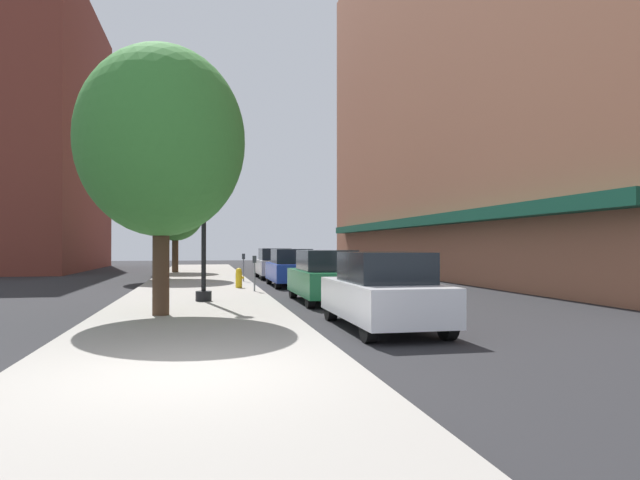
# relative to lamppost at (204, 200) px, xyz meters

# --- Properties ---
(ground_plane) EXTENTS (90.00, 90.00, 0.00)m
(ground_plane) POSITION_rel_lamppost_xyz_m (3.78, 8.17, -3.20)
(ground_plane) COLOR #232326
(sidewalk_slab) EXTENTS (4.80, 50.00, 0.12)m
(sidewalk_slab) POSITION_rel_lamppost_xyz_m (-0.22, 9.17, -3.14)
(sidewalk_slab) COLOR gray
(sidewalk_slab) RESTS_ON ground
(building_right_brick) EXTENTS (6.80, 40.00, 23.87)m
(building_right_brick) POSITION_rel_lamppost_xyz_m (14.77, 12.17, 8.71)
(building_right_brick) COLOR #9E6047
(building_right_brick) RESTS_ON ground
(building_far_background) EXTENTS (6.80, 18.00, 19.70)m
(building_far_background) POSITION_rel_lamppost_xyz_m (-11.23, 27.17, 6.62)
(building_far_background) COLOR brown
(building_far_background) RESTS_ON ground
(lamppost) EXTENTS (0.48, 0.48, 5.90)m
(lamppost) POSITION_rel_lamppost_xyz_m (0.00, 0.00, 0.00)
(lamppost) COLOR black
(lamppost) RESTS_ON sidewalk_slab
(fire_hydrant) EXTENTS (0.33, 0.26, 0.79)m
(fire_hydrant) POSITION_rel_lamppost_xyz_m (1.38, 5.26, -2.68)
(fire_hydrant) COLOR gold
(fire_hydrant) RESTS_ON sidewalk_slab
(parking_meter_near) EXTENTS (0.14, 0.09, 1.31)m
(parking_meter_near) POSITION_rel_lamppost_xyz_m (1.83, 3.37, -2.25)
(parking_meter_near) COLOR slate
(parking_meter_near) RESTS_ON sidewalk_slab
(parking_meter_far) EXTENTS (0.14, 0.09, 1.31)m
(parking_meter_far) POSITION_rel_lamppost_xyz_m (1.83, 9.28, -2.25)
(parking_meter_far) COLOR slate
(parking_meter_far) RESTS_ON sidewalk_slab
(tree_near) EXTENTS (4.82, 4.82, 7.89)m
(tree_near) POSITION_rel_lamppost_xyz_m (-1.94, 12.57, 2.02)
(tree_near) COLOR #4C3823
(tree_near) RESTS_ON sidewalk_slab
(tree_mid) EXTENTS (3.87, 3.87, 6.46)m
(tree_mid) POSITION_rel_lamppost_xyz_m (-1.80, 19.53, 1.13)
(tree_mid) COLOR #422D1E
(tree_mid) RESTS_ON sidewalk_slab
(tree_far) EXTENTS (4.04, 4.04, 6.55)m
(tree_far) POSITION_rel_lamppost_xyz_m (-1.01, -3.32, 1.13)
(tree_far) COLOR #422D1E
(tree_far) RESTS_ON sidewalk_slab
(car_white) EXTENTS (1.80, 4.30, 1.66)m
(car_white) POSITION_rel_lamppost_xyz_m (3.78, -5.87, -2.39)
(car_white) COLOR black
(car_white) RESTS_ON ground
(car_green) EXTENTS (1.80, 4.30, 1.66)m
(car_green) POSITION_rel_lamppost_xyz_m (3.78, -0.01, -2.39)
(car_green) COLOR black
(car_green) RESTS_ON ground
(car_blue) EXTENTS (1.80, 4.30, 1.66)m
(car_blue) POSITION_rel_lamppost_xyz_m (3.78, 7.28, -2.39)
(car_blue) COLOR black
(car_blue) RESTS_ON ground
(car_silver) EXTENTS (1.80, 4.30, 1.66)m
(car_silver) POSITION_rel_lamppost_xyz_m (3.78, 13.29, -2.39)
(car_silver) COLOR black
(car_silver) RESTS_ON ground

